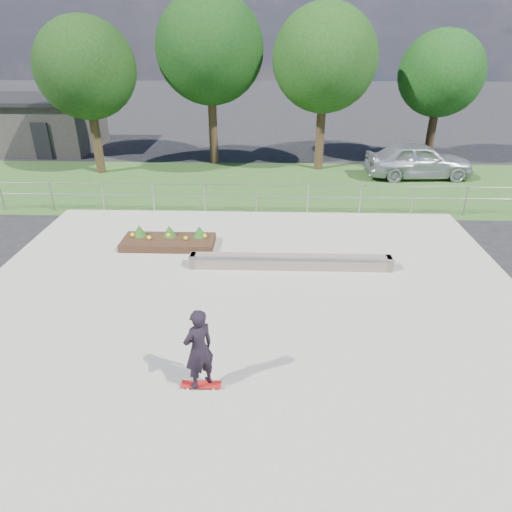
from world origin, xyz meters
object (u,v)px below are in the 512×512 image
Objects in this scene: planter_bed at (169,240)px; skateboarder at (199,349)px; parked_car at (418,160)px; grind_ledge at (290,262)px.

planter_bed is 1.66× the size of skateboarder.
planter_bed is 13.33m from parked_car.
planter_bed is at bearing 106.85° from skateboarder.
skateboarder is at bearing -73.15° from planter_bed.
grind_ledge is 4.22m from planter_bed.
grind_ledge is 3.31× the size of skateboarder.
planter_bed is at bearing 159.40° from grind_ledge.
grind_ledge is 2.00× the size of planter_bed.
parked_car is at bearing 56.63° from grind_ledge.
grind_ledge is at bearing 143.46° from parked_car.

